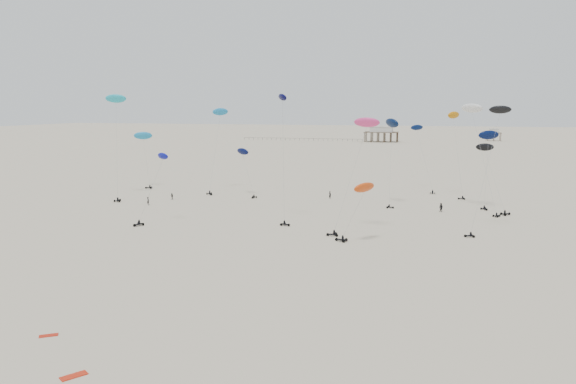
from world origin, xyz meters
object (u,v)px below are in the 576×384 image
(rig_0, at_px, (245,160))
(spectator_0, at_px, (148,205))
(pavilion_main, at_px, (381,135))
(pavilion_small, at_px, (494,135))
(rig_4, at_px, (218,131))
(rig_8, at_px, (359,200))

(rig_0, relative_size, spectator_0, 5.64)
(pavilion_main, xyz_separation_m, rig_0, (-11.42, -225.40, 4.86))
(pavilion_main, bearing_deg, spectator_0, -96.46)
(pavilion_small, xyz_separation_m, rig_0, (-81.42, -255.40, 5.60))
(pavilion_small, bearing_deg, pavilion_main, -156.80)
(rig_0, relative_size, rig_4, 0.55)
(pavilion_small, distance_m, rig_4, 265.32)
(rig_4, distance_m, spectator_0, 32.03)
(rig_0, height_order, spectator_0, rig_0)
(rig_0, bearing_deg, pavilion_small, -98.52)
(pavilion_main, distance_m, pavilion_small, 76.16)
(rig_4, bearing_deg, rig_8, 86.86)
(rig_8, bearing_deg, pavilion_main, 18.89)
(pavilion_main, xyz_separation_m, rig_8, (23.85, -267.82, 2.90))
(pavilion_small, height_order, spectator_0, pavilion_small)
(pavilion_small, height_order, rig_8, rig_8)
(pavilion_small, distance_m, rig_0, 268.13)
(pavilion_main, distance_m, rig_4, 220.14)
(pavilion_small, relative_size, spectator_0, 3.97)
(pavilion_main, bearing_deg, rig_4, -95.57)
(rig_8, height_order, spectator_0, rig_8)
(rig_0, xyz_separation_m, spectator_0, (-16.41, -20.36, -9.09))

